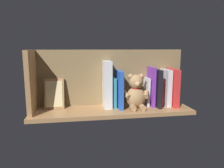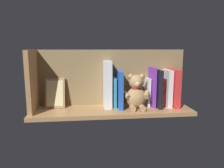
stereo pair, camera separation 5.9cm
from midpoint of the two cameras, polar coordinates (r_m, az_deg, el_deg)
ground_plane at (r=121.91cm, az=1.39°, el=-7.18°), size 90.79×24.51×2.20cm
shelf_back_panel at (r=127.72cm, az=0.82°, el=1.81°), size 90.79×1.50×33.47cm
shelf_side_divider at (r=120.08cm, az=-19.56°, el=0.71°), size 2.40×18.51×33.47cm
book_0 at (r=130.39cm, az=17.65°, el=-1.01°), size 3.01×14.85×22.18cm
book_1 at (r=130.07cm, az=15.96°, el=-1.03°), size 2.82×12.45×21.82cm
book_2 at (r=130.74cm, az=14.27°, el=-2.19°), size 2.53×9.50×16.02cm
book_3 at (r=126.66cm, az=13.51°, el=-1.14°), size 1.81×14.89×22.13cm
book_4 at (r=127.34cm, az=12.14°, el=-0.75°), size 1.95×11.32×23.31cm
book_5 at (r=128.17cm, az=10.92°, el=-2.12°), size 1.70×9.32×16.84cm
teddy_bear at (r=121.15cm, az=7.97°, el=-2.54°), size 16.24×12.95×20.01cm
book_6 at (r=121.46cm, az=3.47°, el=-1.48°), size 2.36×13.99×21.57cm
book_7 at (r=123.67cm, az=1.96°, el=-2.25°), size 1.92×9.38×17.39cm
dictionary_thick_white at (r=121.54cm, az=0.15°, el=-0.10°), size 4.59×10.56×27.20cm
picture_frame_leaning at (r=125.28cm, az=-13.94°, el=-2.44°), size 11.12×5.24×17.43cm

